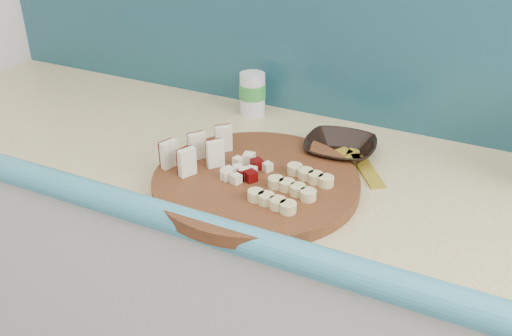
{
  "coord_description": "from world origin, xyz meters",
  "views": [
    {
      "loc": [
        0.48,
        0.47,
        1.52
      ],
      "look_at": [
        0.04,
        1.37,
        0.96
      ],
      "focal_mm": 40.0,
      "sensor_mm": 36.0,
      "label": 1
    }
  ],
  "objects": [
    {
      "name": "kitchen_counter",
      "position": [
        0.1,
        1.5,
        0.46
      ],
      "size": [
        2.2,
        0.63,
        0.91
      ],
      "color": "silver",
      "rests_on": "ground"
    },
    {
      "name": "backsplash",
      "position": [
        0.1,
        1.79,
        1.16
      ],
      "size": [
        2.2,
        0.02,
        0.5
      ],
      "primitive_type": "cube",
      "color": "teal",
      "rests_on": "kitchen_counter"
    },
    {
      "name": "cutting_board",
      "position": [
        0.04,
        1.37,
        0.92
      ],
      "size": [
        0.51,
        0.51,
        0.03
      ],
      "primitive_type": "cylinder",
      "rotation": [
        0.0,
        0.0,
        -0.24
      ],
      "color": "#44240E",
      "rests_on": "kitchen_counter"
    },
    {
      "name": "apple_wedges",
      "position": [
        -0.1,
        1.37,
        0.97
      ],
      "size": [
        0.11,
        0.17,
        0.06
      ],
      "color": "#F2E7C1",
      "rests_on": "cutting_board"
    },
    {
      "name": "apple_chunks",
      "position": [
        0.01,
        1.38,
        0.95
      ],
      "size": [
        0.07,
        0.07,
        0.02
      ],
      "color": "#FAEBC8",
      "rests_on": "cutting_board"
    },
    {
      "name": "banana_slices",
      "position": [
        0.12,
        1.35,
        0.95
      ],
      "size": [
        0.14,
        0.17,
        0.02
      ],
      "color": "#D5C582",
      "rests_on": "cutting_board"
    },
    {
      "name": "brown_bowl",
      "position": [
        0.14,
        1.58,
        0.93
      ],
      "size": [
        0.18,
        0.18,
        0.04
      ],
      "primitive_type": "imported",
      "rotation": [
        0.0,
        0.0,
        0.1
      ],
      "color": "black",
      "rests_on": "kitchen_counter"
    },
    {
      "name": "canister",
      "position": [
        -0.14,
        1.71,
        0.97
      ],
      "size": [
        0.07,
        0.07,
        0.11
      ],
      "rotation": [
        0.0,
        0.0,
        0.01
      ],
      "color": "silver",
      "rests_on": "kitchen_counter"
    },
    {
      "name": "banana_peel",
      "position": [
        0.17,
        1.55,
        0.91
      ],
      "size": [
        0.21,
        0.17,
        0.01
      ],
      "rotation": [
        0.0,
        0.0,
        -0.09
      ],
      "color": "#B18D22",
      "rests_on": "kitchen_counter"
    }
  ]
}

